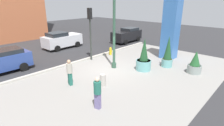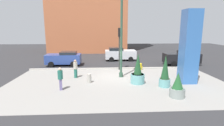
{
  "view_description": "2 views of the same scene",
  "coord_description": "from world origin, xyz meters",
  "px_view_note": "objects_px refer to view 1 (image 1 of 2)",
  "views": [
    {
      "loc": [
        -9.45,
        -8.95,
        5.08
      ],
      "look_at": [
        -0.82,
        -0.99,
        0.96
      ],
      "focal_mm": 28.98,
      "sensor_mm": 36.0,
      "label": 1
    },
    {
      "loc": [
        -1.22,
        -15.73,
        4.49
      ],
      "look_at": [
        -0.38,
        -0.68,
        1.46
      ],
      "focal_mm": 28.37,
      "sensor_mm": 36.0,
      "label": 2
    }
  ],
  "objects_px": {
    "pedestrian_crossing": "(70,71)",
    "pedestrian_on_sidewalk": "(97,91)",
    "car_far_lane": "(1,61)",
    "art_pillar_blue": "(171,26)",
    "fire_hydrant": "(111,51)",
    "car_passing_lane": "(62,40)",
    "car_curb_east": "(127,35)",
    "potted_plant_by_pillar": "(168,54)",
    "lamp_post": "(114,22)",
    "traffic_light_far_side": "(90,26)",
    "concrete_bollard": "(103,80)",
    "potted_plant_near_left": "(195,64)",
    "potted_plant_curbside": "(144,59)"
  },
  "relations": [
    {
      "from": "art_pillar_blue",
      "to": "pedestrian_on_sidewalk",
      "type": "bearing_deg",
      "value": -172.72
    },
    {
      "from": "car_passing_lane",
      "to": "pedestrian_crossing",
      "type": "relative_size",
      "value": 2.53
    },
    {
      "from": "pedestrian_on_sidewalk",
      "to": "potted_plant_near_left",
      "type": "bearing_deg",
      "value": -12.87
    },
    {
      "from": "pedestrian_crossing",
      "to": "car_far_lane",
      "type": "bearing_deg",
      "value": 111.49
    },
    {
      "from": "lamp_post",
      "to": "pedestrian_crossing",
      "type": "xyz_separation_m",
      "value": [
        -4.14,
        -0.05,
        -2.62
      ]
    },
    {
      "from": "art_pillar_blue",
      "to": "lamp_post",
      "type": "bearing_deg",
      "value": 159.75
    },
    {
      "from": "pedestrian_crossing",
      "to": "pedestrian_on_sidewalk",
      "type": "height_order",
      "value": "pedestrian_on_sidewalk"
    },
    {
      "from": "art_pillar_blue",
      "to": "car_curb_east",
      "type": "xyz_separation_m",
      "value": [
        2.72,
        6.98,
        -2.05
      ]
    },
    {
      "from": "potted_plant_by_pillar",
      "to": "car_far_lane",
      "type": "xyz_separation_m",
      "value": [
        -9.34,
        8.39,
        -0.2
      ]
    },
    {
      "from": "potted_plant_near_left",
      "to": "concrete_bollard",
      "type": "bearing_deg",
      "value": 150.15
    },
    {
      "from": "potted_plant_by_pillar",
      "to": "pedestrian_crossing",
      "type": "bearing_deg",
      "value": 158.06
    },
    {
      "from": "potted_plant_by_pillar",
      "to": "traffic_light_far_side",
      "type": "distance_m",
      "value": 6.76
    },
    {
      "from": "potted_plant_near_left",
      "to": "potted_plant_by_pillar",
      "type": "distance_m",
      "value": 2.13
    },
    {
      "from": "car_passing_lane",
      "to": "pedestrian_crossing",
      "type": "height_order",
      "value": "car_passing_lane"
    },
    {
      "from": "potted_plant_curbside",
      "to": "car_passing_lane",
      "type": "xyz_separation_m",
      "value": [
        -0.43,
        10.38,
        0.01
      ]
    },
    {
      "from": "pedestrian_on_sidewalk",
      "to": "pedestrian_crossing",
      "type": "bearing_deg",
      "value": 78.94
    },
    {
      "from": "pedestrian_on_sidewalk",
      "to": "potted_plant_by_pillar",
      "type": "bearing_deg",
      "value": 2.09
    },
    {
      "from": "lamp_post",
      "to": "fire_hydrant",
      "type": "height_order",
      "value": "lamp_post"
    },
    {
      "from": "potted_plant_by_pillar",
      "to": "concrete_bollard",
      "type": "bearing_deg",
      "value": 167.2
    },
    {
      "from": "lamp_post",
      "to": "traffic_light_far_side",
      "type": "distance_m",
      "value": 2.87
    },
    {
      "from": "potted_plant_by_pillar",
      "to": "car_curb_east",
      "type": "relative_size",
      "value": 0.58
    },
    {
      "from": "pedestrian_crossing",
      "to": "potted_plant_near_left",
      "type": "bearing_deg",
      "value": -34.38
    },
    {
      "from": "fire_hydrant",
      "to": "car_curb_east",
      "type": "relative_size",
      "value": 0.18
    },
    {
      "from": "car_far_lane",
      "to": "pedestrian_crossing",
      "type": "height_order",
      "value": "pedestrian_crossing"
    },
    {
      "from": "potted_plant_curbside",
      "to": "pedestrian_crossing",
      "type": "relative_size",
      "value": 1.48
    },
    {
      "from": "potted_plant_curbside",
      "to": "concrete_bollard",
      "type": "distance_m",
      "value": 4.01
    },
    {
      "from": "art_pillar_blue",
      "to": "concrete_bollard",
      "type": "height_order",
      "value": "art_pillar_blue"
    },
    {
      "from": "art_pillar_blue",
      "to": "concrete_bollard",
      "type": "bearing_deg",
      "value": 177.65
    },
    {
      "from": "potted_plant_by_pillar",
      "to": "fire_hydrant",
      "type": "xyz_separation_m",
      "value": [
        -0.64,
        5.58,
        -0.69
      ]
    },
    {
      "from": "car_passing_lane",
      "to": "concrete_bollard",
      "type": "bearing_deg",
      "value": -109.41
    },
    {
      "from": "potted_plant_by_pillar",
      "to": "car_far_lane",
      "type": "relative_size",
      "value": 0.61
    },
    {
      "from": "car_far_lane",
      "to": "pedestrian_on_sidewalk",
      "type": "distance_m",
      "value": 8.81
    },
    {
      "from": "art_pillar_blue",
      "to": "pedestrian_on_sidewalk",
      "type": "height_order",
      "value": "art_pillar_blue"
    },
    {
      "from": "potted_plant_near_left",
      "to": "car_curb_east",
      "type": "distance_m",
      "value": 11.18
    },
    {
      "from": "concrete_bollard",
      "to": "pedestrian_on_sidewalk",
      "type": "bearing_deg",
      "value": -140.26
    },
    {
      "from": "car_curb_east",
      "to": "fire_hydrant",
      "type": "bearing_deg",
      "value": -156.82
    },
    {
      "from": "traffic_light_far_side",
      "to": "pedestrian_on_sidewalk",
      "type": "distance_m",
      "value": 8.03
    },
    {
      "from": "potted_plant_curbside",
      "to": "car_curb_east",
      "type": "relative_size",
      "value": 0.58
    },
    {
      "from": "car_passing_lane",
      "to": "car_curb_east",
      "type": "bearing_deg",
      "value": -24.89
    },
    {
      "from": "fire_hydrant",
      "to": "car_passing_lane",
      "type": "height_order",
      "value": "car_passing_lane"
    },
    {
      "from": "traffic_light_far_side",
      "to": "car_curb_east",
      "type": "relative_size",
      "value": 1.05
    },
    {
      "from": "potted_plant_by_pillar",
      "to": "pedestrian_on_sidewalk",
      "type": "xyz_separation_m",
      "value": [
        -7.8,
        -0.29,
        -0.13
      ]
    },
    {
      "from": "concrete_bollard",
      "to": "potted_plant_near_left",
      "type": "bearing_deg",
      "value": -29.85
    },
    {
      "from": "traffic_light_far_side",
      "to": "pedestrian_on_sidewalk",
      "type": "xyz_separation_m",
      "value": [
        -4.86,
        -6.05,
        -2.08
      ]
    },
    {
      "from": "car_far_lane",
      "to": "car_curb_east",
      "type": "relative_size",
      "value": 0.96
    },
    {
      "from": "pedestrian_crossing",
      "to": "potted_plant_by_pillar",
      "type": "bearing_deg",
      "value": -21.94
    },
    {
      "from": "potted_plant_by_pillar",
      "to": "art_pillar_blue",
      "type": "bearing_deg",
      "value": 24.02
    },
    {
      "from": "pedestrian_on_sidewalk",
      "to": "car_curb_east",
      "type": "bearing_deg",
      "value": 32.91
    },
    {
      "from": "lamp_post",
      "to": "traffic_light_far_side",
      "type": "relative_size",
      "value": 1.63
    },
    {
      "from": "art_pillar_blue",
      "to": "car_curb_east",
      "type": "distance_m",
      "value": 7.77
    }
  ]
}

